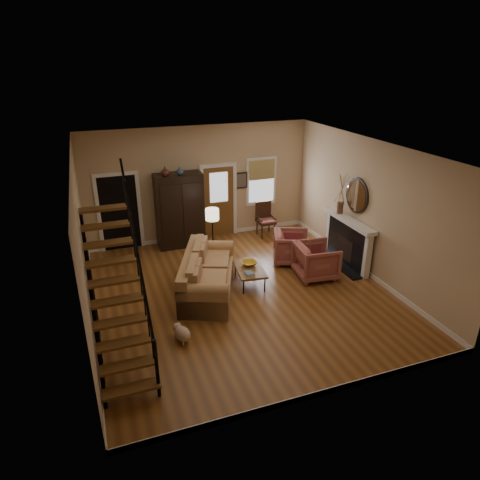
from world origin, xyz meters
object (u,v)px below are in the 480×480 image
object	(u,v)px
floor_lamp	(213,237)
armchair_left	(316,261)
side_chair	(266,220)
sofa	(208,274)
coffee_table	(250,276)
armoire	(180,210)
armchair_right	(292,247)

from	to	relation	value
floor_lamp	armchair_left	bearing A→B (deg)	-36.55
armchair_left	side_chair	size ratio (longest dim) A/B	0.93
sofa	floor_lamp	bearing A→B (deg)	90.47
coffee_table	armoire	bearing A→B (deg)	110.27
armoire	armchair_right	xyz separation A→B (m)	(2.49, -2.07, -0.63)
armchair_right	sofa	bearing A→B (deg)	129.29
armchair_right	side_chair	distance (m)	1.87
coffee_table	side_chair	distance (m)	3.02
armchair_left	armchair_right	world-z (taller)	armchair_left
coffee_table	side_chair	xyz separation A→B (m)	(1.52, 2.59, 0.30)
armoire	armchair_left	bearing A→B (deg)	-48.54
side_chair	armchair_left	bearing A→B (deg)	-87.47
sofa	coffee_table	world-z (taller)	sofa
armoire	side_chair	size ratio (longest dim) A/B	2.06
armoire	floor_lamp	xyz separation A→B (m)	(0.53, -1.44, -0.30)
side_chair	armoire	bearing A→B (deg)	175.52
armchair_left	floor_lamp	size ratio (longest dim) A/B	0.63
sofa	coffee_table	bearing A→B (deg)	24.12
armchair_right	coffee_table	bearing A→B (deg)	138.49
armoire	side_chair	bearing A→B (deg)	-4.48
coffee_table	armchair_left	size ratio (longest dim) A/B	1.13
armchair_right	floor_lamp	bearing A→B (deg)	94.39
coffee_table	side_chair	size ratio (longest dim) A/B	1.05
sofa	armchair_right	distance (m)	2.61
sofa	side_chair	xyz separation A→B (m)	(2.56, 2.63, 0.05)
floor_lamp	side_chair	world-z (taller)	floor_lamp
sofa	side_chair	bearing A→B (deg)	67.42
coffee_table	armchair_left	distance (m)	1.68
armchair_right	floor_lamp	xyz separation A→B (m)	(-1.96, 0.63, 0.33)
coffee_table	armchair_left	bearing A→B (deg)	-8.34
floor_lamp	side_chair	xyz separation A→B (m)	(2.02, 1.24, -0.24)
armchair_left	floor_lamp	world-z (taller)	floor_lamp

